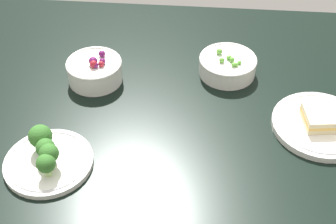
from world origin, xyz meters
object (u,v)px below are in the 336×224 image
(bowl_berries, at_px, (95,70))
(plate_broccoli, at_px, (47,157))
(bowl_peas, at_px, (228,65))
(plate_sandwich, at_px, (321,123))

(bowl_berries, bearing_deg, plate_broccoli, -98.07)
(bowl_peas, relative_size, bowl_berries, 1.06)
(bowl_peas, distance_m, bowl_berries, 0.34)
(bowl_peas, height_order, bowl_berries, bowl_berries)
(bowl_berries, xyz_separation_m, plate_broccoli, (-0.04, -0.29, -0.01))
(bowl_berries, height_order, plate_broccoli, same)
(bowl_peas, bearing_deg, plate_sandwich, -41.28)
(bowl_berries, xyz_separation_m, plate_sandwich, (0.54, -0.13, -0.02))
(plate_sandwich, bearing_deg, bowl_berries, 166.91)
(plate_broccoli, bearing_deg, bowl_peas, 42.81)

